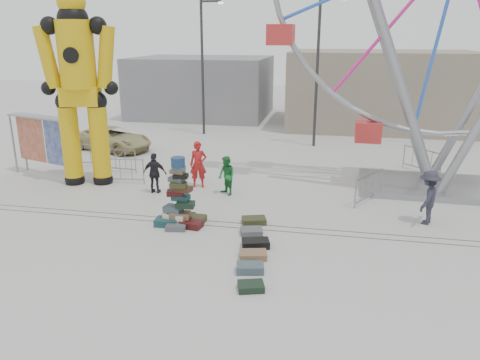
% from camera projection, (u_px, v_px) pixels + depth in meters
% --- Properties ---
extents(ground, '(90.00, 90.00, 0.00)m').
position_uv_depth(ground, '(200.00, 233.00, 14.95)').
color(ground, '#9E9E99').
rests_on(ground, ground).
extents(track_line_near, '(40.00, 0.04, 0.01)m').
position_uv_depth(track_line_near, '(205.00, 225.00, 15.51)').
color(track_line_near, '#47443F').
rests_on(track_line_near, ground).
extents(track_line_far, '(40.00, 0.04, 0.01)m').
position_uv_depth(track_line_far, '(208.00, 221.00, 15.89)').
color(track_line_far, '#47443F').
rests_on(track_line_far, ground).
extents(building_right, '(12.00, 8.00, 5.00)m').
position_uv_depth(building_right, '(380.00, 89.00, 31.63)').
color(building_right, gray).
rests_on(building_right, ground).
extents(building_left, '(10.00, 8.00, 4.40)m').
position_uv_depth(building_left, '(202.00, 87.00, 36.00)').
color(building_left, gray).
rests_on(building_left, ground).
extents(lamp_post_right, '(1.41, 0.25, 8.00)m').
position_uv_depth(lamp_post_right, '(319.00, 65.00, 25.21)').
color(lamp_post_right, '#2D2D30').
rests_on(lamp_post_right, ground).
extents(lamp_post_left, '(1.41, 0.25, 8.00)m').
position_uv_depth(lamp_post_left, '(204.00, 61.00, 28.38)').
color(lamp_post_left, '#2D2D30').
rests_on(lamp_post_left, ground).
extents(suitcase_tower, '(1.62, 1.45, 2.32)m').
position_uv_depth(suitcase_tower, '(180.00, 206.00, 15.42)').
color(suitcase_tower, '#184448').
rests_on(suitcase_tower, ground).
extents(crash_test_dummy, '(3.21, 1.41, 8.04)m').
position_uv_depth(crash_test_dummy, '(79.00, 82.00, 18.64)').
color(crash_test_dummy, black).
rests_on(crash_test_dummy, ground).
extents(banner_scaffold, '(3.74, 1.72, 2.69)m').
position_uv_depth(banner_scaffold, '(43.00, 132.00, 20.25)').
color(banner_scaffold, gray).
rests_on(banner_scaffold, ground).
extents(steamer_trunk, '(0.89, 0.59, 0.39)m').
position_uv_depth(steamer_trunk, '(176.00, 219.00, 15.56)').
color(steamer_trunk, silver).
rests_on(steamer_trunk, ground).
extents(row_case_0, '(0.90, 0.73, 0.20)m').
position_uv_depth(row_case_0, '(254.00, 220.00, 15.66)').
color(row_case_0, '#353A1D').
rests_on(row_case_0, ground).
extents(row_case_1, '(0.80, 0.69, 0.17)m').
position_uv_depth(row_case_1, '(251.00, 231.00, 14.84)').
color(row_case_1, '#54575C').
rests_on(row_case_1, ground).
extents(row_case_2, '(0.91, 0.69, 0.24)m').
position_uv_depth(row_case_2, '(256.00, 243.00, 13.90)').
color(row_case_2, black).
rests_on(row_case_2, ground).
extents(row_case_3, '(0.87, 0.67, 0.19)m').
position_uv_depth(row_case_3, '(253.00, 255.00, 13.22)').
color(row_case_3, olive).
rests_on(row_case_3, ground).
extents(row_case_4, '(0.80, 0.60, 0.23)m').
position_uv_depth(row_case_4, '(250.00, 268.00, 12.45)').
color(row_case_4, '#435760').
rests_on(row_case_4, ground).
extents(row_case_5, '(0.75, 0.64, 0.18)m').
position_uv_depth(row_case_5, '(251.00, 286.00, 11.59)').
color(row_case_5, black).
rests_on(row_case_5, ground).
extents(barricade_dummy_a, '(2.00, 0.24, 1.10)m').
position_uv_depth(barricade_dummy_a, '(80.00, 155.00, 22.39)').
color(barricade_dummy_a, gray).
rests_on(barricade_dummy_a, ground).
extents(barricade_dummy_b, '(2.00, 0.23, 1.10)m').
position_uv_depth(barricade_dummy_b, '(116.00, 160.00, 21.38)').
color(barricade_dummy_b, gray).
rests_on(barricade_dummy_b, ground).
extents(barricade_dummy_c, '(2.00, 0.31, 1.10)m').
position_uv_depth(barricade_dummy_c, '(120.00, 171.00, 19.74)').
color(barricade_dummy_c, gray).
rests_on(barricade_dummy_c, ground).
extents(barricade_wheel_front, '(1.14, 1.75, 1.10)m').
position_uv_depth(barricade_wheel_front, '(369.00, 188.00, 17.57)').
color(barricade_wheel_front, gray).
rests_on(barricade_wheel_front, ground).
extents(barricade_wheel_back, '(1.44, 1.53, 1.10)m').
position_uv_depth(barricade_wheel_back, '(422.00, 160.00, 21.37)').
color(barricade_wheel_back, gray).
rests_on(barricade_wheel_back, ground).
extents(pedestrian_red, '(0.78, 0.60, 1.91)m').
position_uv_depth(pedestrian_red, '(198.00, 164.00, 19.17)').
color(pedestrian_red, '#A71718').
rests_on(pedestrian_red, ground).
extents(pedestrian_green, '(0.95, 0.94, 1.55)m').
position_uv_depth(pedestrian_green, '(227.00, 176.00, 18.26)').
color(pedestrian_green, '#1C702E').
rests_on(pedestrian_green, ground).
extents(pedestrian_black, '(0.96, 0.42, 1.63)m').
position_uv_depth(pedestrian_black, '(155.00, 173.00, 18.47)').
color(pedestrian_black, black).
rests_on(pedestrian_black, ground).
extents(pedestrian_grey, '(1.11, 1.35, 1.83)m').
position_uv_depth(pedestrian_grey, '(428.00, 197.00, 15.43)').
color(pedestrian_grey, '#23242F').
rests_on(pedestrian_grey, ground).
extents(parked_suv, '(4.91, 3.40, 1.25)m').
position_uv_depth(parked_suv, '(113.00, 139.00, 25.44)').
color(parked_suv, tan).
rests_on(parked_suv, ground).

